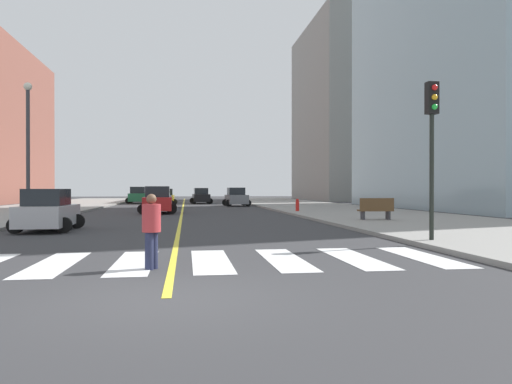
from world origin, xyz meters
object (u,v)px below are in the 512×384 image
at_px(car_silver_nearest, 48,211).
at_px(traffic_light_near_corner, 432,129).
at_px(car_black_fifth, 201,196).
at_px(park_bench, 376,209).
at_px(street_lamp, 28,138).
at_px(car_gray_sixth, 236,197).
at_px(pedestrian_crossing, 151,228).
at_px(fire_hydrant, 297,205).
at_px(car_blue_seventh, 160,198).
at_px(car_green_third, 138,196).
at_px(car_red_fourth, 158,201).
at_px(car_yellow_second, 166,197).

xyz_separation_m(car_silver_nearest, traffic_light_near_corner, (13.27, -6.94, 2.79)).
distance_m(car_black_fifth, park_bench, 35.50).
distance_m(car_black_fifth, street_lamp, 32.60).
height_order(car_gray_sixth, pedestrian_crossing, car_gray_sixth).
height_order(car_black_fifth, fire_hydrant, car_black_fifth).
bearing_deg(street_lamp, car_black_fifth, 71.58).
xyz_separation_m(traffic_light_near_corner, street_lamp, (-16.11, 13.79, 0.89)).
distance_m(car_blue_seventh, pedestrian_crossing, 34.91).
height_order(car_silver_nearest, car_green_third, car_green_third).
distance_m(car_black_fifth, car_blue_seventh, 13.86).
relative_size(car_silver_nearest, traffic_light_near_corner, 0.79).
xyz_separation_m(car_green_third, car_gray_sixth, (10.78, -10.75, -0.06)).
height_order(car_silver_nearest, traffic_light_near_corner, traffic_light_near_corner).
xyz_separation_m(car_red_fourth, park_bench, (11.72, -11.47, -0.21)).
bearing_deg(car_green_third, pedestrian_crossing, -84.29).
distance_m(traffic_light_near_corner, street_lamp, 21.22).
bearing_deg(car_blue_seventh, fire_hydrant, -48.68).
xyz_separation_m(car_black_fifth, park_bench, (7.99, -34.59, -0.18)).
distance_m(car_green_third, car_blue_seventh, 15.64).
bearing_deg(car_green_third, park_bench, -67.10).
bearing_deg(street_lamp, car_blue_seventh, 70.61).
bearing_deg(car_yellow_second, park_bench, -68.43).
height_order(car_yellow_second, car_green_third, car_green_third).
bearing_deg(street_lamp, car_yellow_second, 76.56).
distance_m(car_black_fifth, traffic_light_near_corner, 44.99).
height_order(car_yellow_second, pedestrian_crossing, car_yellow_second).
distance_m(car_gray_sixth, car_blue_seventh, 8.68).
height_order(car_yellow_second, traffic_light_near_corner, traffic_light_near_corner).
bearing_deg(car_black_fifth, traffic_light_near_corner, 95.27).
bearing_deg(car_red_fourth, pedestrian_crossing, -88.15).
distance_m(car_gray_sixth, park_bench, 26.28).
bearing_deg(car_silver_nearest, park_bench, 11.22).
xyz_separation_m(car_gray_sixth, fire_hydrant, (2.91, -15.31, -0.30)).
xyz_separation_m(car_yellow_second, car_red_fourth, (0.21, -18.70, 0.08)).
bearing_deg(traffic_light_near_corner, pedestrian_crossing, 23.31).
distance_m(car_yellow_second, street_lamp, 27.30).
height_order(car_silver_nearest, park_bench, car_silver_nearest).
bearing_deg(car_blue_seventh, park_bench, -62.92).
bearing_deg(car_blue_seventh, car_green_third, 100.04).
bearing_deg(park_bench, car_blue_seventh, 31.95).
height_order(traffic_light_near_corner, street_lamp, street_lamp).
xyz_separation_m(car_blue_seventh, fire_hydrant, (10.31, -10.78, -0.32)).
height_order(car_yellow_second, street_lamp, street_lamp).
bearing_deg(car_yellow_second, car_gray_sixth, -30.59).
height_order(car_green_third, car_red_fourth, car_green_third).
distance_m(car_blue_seventh, park_bench, 24.52).
xyz_separation_m(car_green_third, traffic_light_near_corner, (13.32, -46.55, 2.67)).
bearing_deg(car_black_fifth, car_blue_seventh, 70.64).
bearing_deg(park_bench, car_yellow_second, 24.05).
height_order(car_blue_seventh, traffic_light_near_corner, traffic_light_near_corner).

